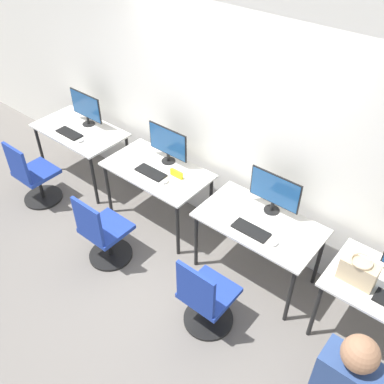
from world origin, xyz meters
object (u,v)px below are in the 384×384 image
at_px(keyboard_far_left, 69,133).
at_px(mouse_far_left, 81,141).
at_px(office_chair_left, 103,235).
at_px(mouse_right, 275,243).
at_px(monitor_far_left, 86,107).
at_px(monitor_left, 168,143).
at_px(handbag, 358,271).
at_px(mouse_left, 165,181).
at_px(office_chair_right, 206,300).
at_px(office_chair_far_left, 34,178).
at_px(monitor_right, 275,192).
at_px(keyboard_left, 151,172).
at_px(keyboard_right, 251,230).

xyz_separation_m(keyboard_far_left, mouse_far_left, (0.25, -0.03, 0.01)).
xyz_separation_m(office_chair_left, mouse_right, (1.62, 0.68, 0.40)).
bearing_deg(monitor_far_left, monitor_left, 1.42).
xyz_separation_m(keyboard_far_left, mouse_right, (2.97, -0.01, 0.01)).
distance_m(mouse_far_left, handbag, 3.45).
relative_size(mouse_left, office_chair_right, 0.10).
bearing_deg(office_chair_far_left, monitor_left, 33.01).
bearing_deg(mouse_left, handbag, 0.49).
relative_size(monitor_left, office_chair_left, 0.60).
relative_size(monitor_left, monitor_right, 1.00).
distance_m(office_chair_left, mouse_right, 1.81).
bearing_deg(monitor_right, mouse_right, -55.33).
relative_size(mouse_far_left, office_chair_far_left, 0.10).
bearing_deg(monitor_right, keyboard_left, -167.03).
relative_size(monitor_far_left, office_chair_left, 0.60).
xyz_separation_m(office_chair_far_left, office_chair_right, (2.76, -0.09, 0.00)).
bearing_deg(office_chair_far_left, mouse_right, 10.52).
bearing_deg(handbag, monitor_left, 172.77).
xyz_separation_m(mouse_far_left, keyboard_right, (2.45, 0.02, -0.01)).
bearing_deg(handbag, office_chair_far_left, -170.56).
bearing_deg(office_chair_left, keyboard_right, 26.85).
bearing_deg(handbag, keyboard_right, -176.73).
height_order(monitor_far_left, mouse_far_left, monitor_far_left).
distance_m(keyboard_far_left, handbag, 3.70).
bearing_deg(office_chair_right, keyboard_right, 88.71).
distance_m(mouse_left, keyboard_right, 1.12).
xyz_separation_m(monitor_far_left, keyboard_far_left, (-0.00, -0.31, -0.23)).
relative_size(keyboard_far_left, keyboard_right, 1.00).
distance_m(monitor_left, office_chair_right, 1.79).
distance_m(mouse_left, mouse_right, 1.38).
height_order(keyboard_right, mouse_right, mouse_right).
bearing_deg(office_chair_left, mouse_right, 22.84).
bearing_deg(monitor_right, monitor_left, -179.18).
xyz_separation_m(monitor_far_left, monitor_left, (1.35, 0.03, 0.00)).
bearing_deg(mouse_left, monitor_far_left, 169.94).
height_order(monitor_far_left, mouse_right, monitor_far_left).
distance_m(office_chair_right, handbag, 1.33).
bearing_deg(office_chair_far_left, mouse_left, 20.12).
relative_size(keyboard_far_left, keyboard_left, 1.00).
height_order(keyboard_far_left, office_chair_right, office_chair_right).
height_order(monitor_far_left, keyboard_left, monitor_far_left).
xyz_separation_m(mouse_left, office_chair_left, (-0.25, -0.73, -0.40)).
bearing_deg(keyboard_left, monitor_right, 12.97).
relative_size(office_chair_far_left, monitor_right, 1.65).
relative_size(monitor_far_left, keyboard_right, 1.46).
bearing_deg(handbag, mouse_right, -175.14).
bearing_deg(handbag, office_chair_left, -162.42).
distance_m(mouse_far_left, keyboard_left, 1.11).
bearing_deg(monitor_far_left, office_chair_far_left, -94.50).
bearing_deg(handbag, mouse_left, -179.51).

